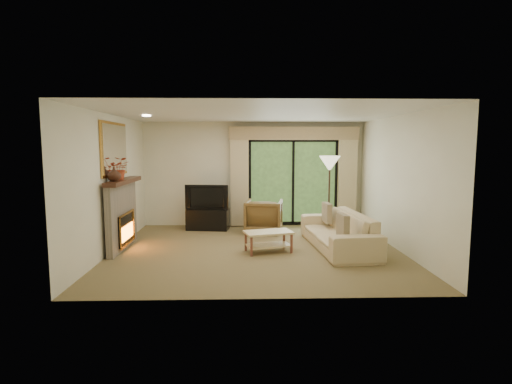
{
  "coord_description": "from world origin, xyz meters",
  "views": [
    {
      "loc": [
        -0.23,
        -7.57,
        2.01
      ],
      "look_at": [
        0.0,
        0.3,
        1.1
      ],
      "focal_mm": 28.0,
      "sensor_mm": 36.0,
      "label": 1
    }
  ],
  "objects_px": {
    "armchair": "(264,216)",
    "sofa": "(338,231)",
    "media_console": "(208,219)",
    "coffee_table": "(268,242)"
  },
  "relations": [
    {
      "from": "media_console",
      "to": "coffee_table",
      "type": "distance_m",
      "value": 2.49
    },
    {
      "from": "armchair",
      "to": "coffee_table",
      "type": "distance_m",
      "value": 1.76
    },
    {
      "from": "sofa",
      "to": "media_console",
      "type": "bearing_deg",
      "value": -129.21
    },
    {
      "from": "armchair",
      "to": "coffee_table",
      "type": "height_order",
      "value": "armchair"
    },
    {
      "from": "armchair",
      "to": "coffee_table",
      "type": "xyz_separation_m",
      "value": [
        0.0,
        -1.75,
        -0.19
      ]
    },
    {
      "from": "armchair",
      "to": "sofa",
      "type": "height_order",
      "value": "armchair"
    },
    {
      "from": "sofa",
      "to": "coffee_table",
      "type": "height_order",
      "value": "sofa"
    },
    {
      "from": "armchair",
      "to": "sofa",
      "type": "xyz_separation_m",
      "value": [
        1.38,
        -1.52,
        -0.03
      ]
    },
    {
      "from": "media_console",
      "to": "sofa",
      "type": "xyz_separation_m",
      "value": [
        2.72,
        -1.87,
        0.1
      ]
    },
    {
      "from": "sofa",
      "to": "armchair",
      "type": "bearing_deg",
      "value": -142.35
    }
  ]
}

